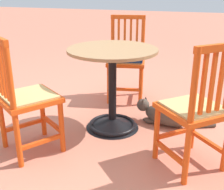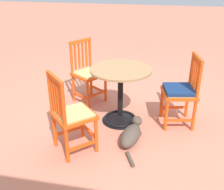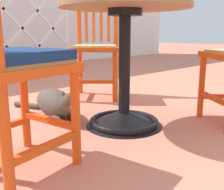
# 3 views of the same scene
# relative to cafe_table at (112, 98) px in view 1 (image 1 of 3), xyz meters

# --- Properties ---
(ground_plane) EXTENTS (24.00, 24.00, 0.00)m
(ground_plane) POSITION_rel_cafe_table_xyz_m (-0.02, -0.08, -0.28)
(ground_plane) COLOR #C6755B
(cafe_table) EXTENTS (0.76, 0.76, 0.73)m
(cafe_table) POSITION_rel_cafe_table_xyz_m (0.00, 0.00, 0.00)
(cafe_table) COLOR black
(cafe_table) RESTS_ON ground_plane
(orange_chair_at_corner) EXTENTS (0.57, 0.57, 0.91)m
(orange_chair_at_corner) POSITION_rel_cafe_table_xyz_m (0.40, 0.72, 0.15)
(orange_chair_at_corner) COLOR #E04C14
(orange_chair_at_corner) RESTS_ON ground_plane
(orange_chair_tucked_in) EXTENTS (0.47, 0.47, 0.91)m
(orange_chair_tucked_in) POSITION_rel_cafe_table_xyz_m (-0.75, -0.08, 0.16)
(orange_chair_tucked_in) COLOR #E04C14
(orange_chair_tucked_in) RESTS_ON ground_plane
(orange_chair_facing_out) EXTENTS (0.56, 0.56, 0.91)m
(orange_chair_facing_out) POSITION_rel_cafe_table_xyz_m (0.57, -0.50, 0.15)
(orange_chair_facing_out) COLOR #E04C14
(orange_chair_facing_out) RESTS_ON ground_plane
(tabby_cat) EXTENTS (0.28, 0.74, 0.23)m
(tabby_cat) POSITION_rel_cafe_table_xyz_m (-0.21, 0.44, -0.19)
(tabby_cat) COLOR #4C4238
(tabby_cat) RESTS_ON ground_plane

